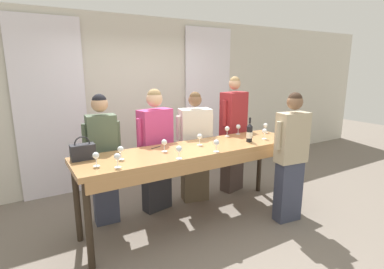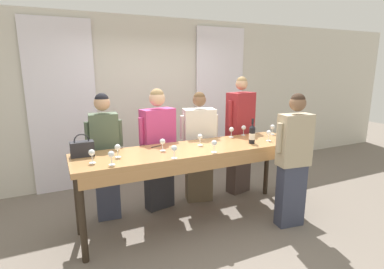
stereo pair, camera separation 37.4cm
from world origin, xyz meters
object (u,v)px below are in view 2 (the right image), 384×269
at_px(handbag, 82,148).
at_px(wine_glass_center_mid, 269,133).
at_px(guest_olive_jacket, 105,155).
at_px(wine_glass_front_left, 273,127).
at_px(wine_glass_front_mid, 163,142).
at_px(wine_glass_near_host, 92,153).
at_px(guest_cream_sweater, 199,148).
at_px(guest_striped_shirt, 240,135).
at_px(guest_pink_top, 158,148).
at_px(wine_glass_center_left, 111,155).
at_px(wine_glass_back_mid, 214,144).
at_px(wine_glass_front_right, 200,137).
at_px(host_pouring, 293,159).
at_px(wine_glass_back_left, 174,149).
at_px(wine_glass_by_bottle, 118,148).
at_px(tasting_bar, 195,155).
at_px(wine_glass_back_right, 244,128).
at_px(wine_bottle, 252,134).
at_px(wine_glass_center_right, 231,130).

xyz_separation_m(handbag, wine_glass_center_mid, (2.35, -0.32, 0.02)).
height_order(wine_glass_center_mid, guest_olive_jacket, guest_olive_jacket).
height_order(wine_glass_front_left, guest_olive_jacket, guest_olive_jacket).
height_order(wine_glass_front_mid, wine_glass_near_host, same).
bearing_deg(guest_cream_sweater, guest_striped_shirt, 0.00).
bearing_deg(wine_glass_center_mid, guest_pink_top, 153.29).
relative_size(wine_glass_center_left, wine_glass_back_mid, 1.00).
bearing_deg(wine_glass_near_host, wine_glass_front_left, 6.14).
bearing_deg(wine_glass_front_right, host_pouring, -35.51).
bearing_deg(guest_striped_shirt, guest_pink_top, 180.00).
bearing_deg(wine_glass_near_host, wine_glass_back_mid, -8.08).
bearing_deg(wine_glass_front_mid, guest_olive_jacket, 138.26).
relative_size(wine_glass_back_left, wine_glass_by_bottle, 1.00).
distance_m(tasting_bar, wine_glass_back_right, 1.02).
height_order(wine_glass_center_mid, wine_glass_by_bottle, same).
bearing_deg(wine_glass_center_left, wine_glass_by_bottle, 65.14).
distance_m(wine_glass_center_left, guest_pink_top, 1.14).
bearing_deg(host_pouring, wine_bottle, 120.38).
bearing_deg(handbag, wine_glass_center_mid, -7.64).
bearing_deg(guest_striped_shirt, wine_glass_center_mid, -89.56).
distance_m(wine_glass_front_mid, guest_cream_sweater, 0.96).
xyz_separation_m(wine_bottle, guest_olive_jacket, (-1.77, 0.69, -0.25)).
xyz_separation_m(handbag, wine_glass_back_mid, (1.41, -0.49, 0.02)).
bearing_deg(guest_pink_top, handbag, -160.49).
relative_size(wine_glass_back_right, wine_glass_by_bottle, 1.00).
relative_size(tasting_bar, wine_glass_front_left, 19.92).
bearing_deg(guest_cream_sweater, wine_bottle, -57.90).
relative_size(wine_glass_center_left, guest_olive_jacket, 0.09).
relative_size(wine_glass_front_left, wine_glass_by_bottle, 1.00).
height_order(wine_glass_front_left, wine_glass_back_left, same).
bearing_deg(wine_glass_near_host, tasting_bar, 3.65).
relative_size(guest_cream_sweater, host_pouring, 0.97).
xyz_separation_m(wine_glass_front_mid, guest_cream_sweater, (0.75, 0.53, -0.28)).
height_order(wine_glass_center_right, wine_glass_near_host, same).
bearing_deg(wine_glass_back_right, wine_glass_front_left, -17.87).
height_order(wine_glass_front_mid, wine_glass_back_right, same).
xyz_separation_m(wine_glass_front_left, wine_glass_back_mid, (-1.25, -0.47, 0.00)).
relative_size(wine_bottle, wine_glass_back_right, 2.23).
height_order(wine_glass_front_right, wine_glass_back_left, same).
distance_m(wine_glass_front_left, wine_glass_center_right, 0.66).
distance_m(wine_bottle, wine_glass_back_left, 1.18).
xyz_separation_m(handbag, wine_glass_front_left, (2.66, -0.02, 0.02)).
bearing_deg(wine_glass_back_left, wine_glass_center_right, 28.04).
relative_size(handbag, wine_glass_center_mid, 1.75).
height_order(handbag, wine_glass_front_right, handbag).
relative_size(wine_glass_back_left, guest_cream_sweater, 0.09).
relative_size(guest_olive_jacket, host_pouring, 0.99).
height_order(wine_glass_back_mid, wine_glass_by_bottle, same).
height_order(wine_glass_front_right, wine_glass_back_right, same).
height_order(wine_glass_front_left, wine_glass_front_right, same).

